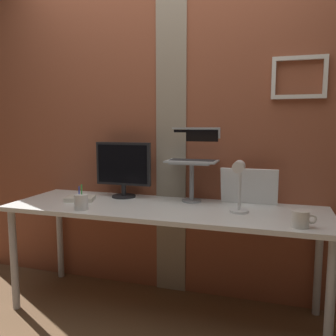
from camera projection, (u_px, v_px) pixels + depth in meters
The scene contains 11 objects.
ground_plane at pixel (157, 312), 2.42m from camera, with size 6.00×6.00×0.00m, color brown.
brick_wall_back at pixel (175, 125), 2.66m from camera, with size 3.73×0.16×2.58m.
desk at pixel (164, 217), 2.35m from camera, with size 2.14×0.66×0.74m.
monitor at pixel (123, 166), 2.63m from camera, with size 0.43×0.18×0.42m.
laptop_stand at pixel (192, 175), 2.48m from camera, with size 0.28×0.22×0.28m.
laptop at pixel (194, 152), 2.52m from camera, with size 0.36×0.26×0.24m.
whiteboard_panel at pixel (249, 186), 2.40m from camera, with size 0.38×0.02×0.26m, color white.
desk_lamp at pixel (239, 181), 2.12m from camera, with size 0.12×0.20×0.33m.
pen_cup at pixel (81, 202), 2.26m from camera, with size 0.09×0.09×0.16m.
coffee_mug at pixel (301, 219), 1.87m from camera, with size 0.13×0.09×0.09m.
paper_clutter_stack at pixel (80, 199), 2.53m from camera, with size 0.20×0.14×0.03m, color silver.
Camera 1 is at (0.74, -2.15, 1.30)m, focal length 37.37 mm.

